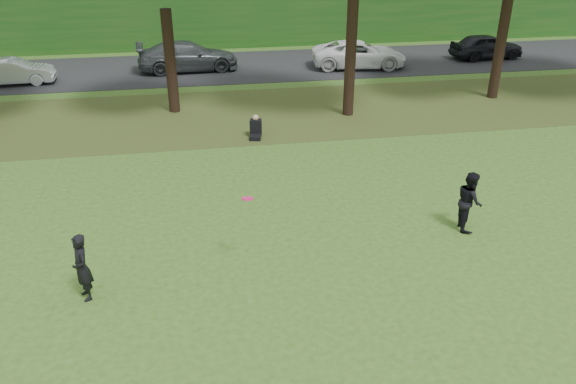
% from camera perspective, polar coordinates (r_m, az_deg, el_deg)
% --- Properties ---
extents(ground, '(120.00, 120.00, 0.00)m').
position_cam_1_polar(ground, '(11.86, 2.94, -12.30)').
color(ground, '#334E18').
rests_on(ground, ground).
extents(leaf_litter, '(60.00, 7.00, 0.01)m').
position_cam_1_polar(leaf_litter, '(23.31, -3.99, 7.90)').
color(leaf_litter, '#4E451C').
rests_on(leaf_litter, ground).
extents(street, '(70.00, 7.00, 0.02)m').
position_cam_1_polar(street, '(30.97, -5.62, 12.56)').
color(street, black).
rests_on(street, ground).
extents(far_hedge, '(70.00, 3.00, 5.00)m').
position_cam_1_polar(far_hedge, '(36.39, -6.63, 18.59)').
color(far_hedge, '#174D16').
rests_on(far_hedge, ground).
extents(player_left, '(0.56, 0.66, 1.53)m').
position_cam_1_polar(player_left, '(12.62, -20.22, -7.22)').
color(player_left, black).
rests_on(player_left, ground).
extents(player_right, '(0.75, 0.88, 1.59)m').
position_cam_1_polar(player_right, '(15.14, 17.96, -0.86)').
color(player_right, black).
rests_on(player_right, ground).
extents(parked_cars, '(36.65, 3.48, 1.48)m').
position_cam_1_polar(parked_cars, '(29.79, -6.28, 13.36)').
color(parked_cars, black).
rests_on(parked_cars, street).
extents(frisbee, '(0.38, 0.37, 0.10)m').
position_cam_1_polar(frisbee, '(12.44, -4.14, -0.67)').
color(frisbee, '#FF1571').
rests_on(frisbee, ground).
extents(seated_person, '(0.55, 0.80, 0.83)m').
position_cam_1_polar(seated_person, '(20.74, -3.30, 6.41)').
color(seated_person, black).
rests_on(seated_person, ground).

